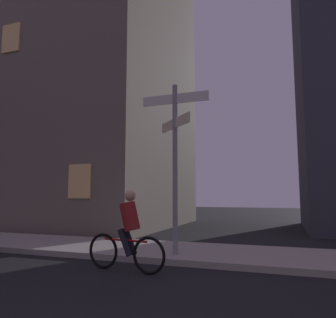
# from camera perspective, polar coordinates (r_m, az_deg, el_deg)

# --- Properties ---
(sidewalk_kerb) EXTENTS (40.00, 2.61, 0.14)m
(sidewalk_kerb) POSITION_cam_1_polar(r_m,az_deg,el_deg) (8.18, 12.60, -16.48)
(sidewalk_kerb) COLOR #9E9991
(sidewalk_kerb) RESTS_ON ground_plane
(signpost) EXTENTS (1.72, 1.07, 4.10)m
(signpost) POSITION_cam_1_polar(r_m,az_deg,el_deg) (7.77, 1.26, 1.47)
(signpost) COLOR gray
(signpost) RESTS_ON sidewalk_kerb
(cyclist) EXTENTS (1.81, 0.37, 1.61)m
(cyclist) POSITION_cam_1_polar(r_m,az_deg,el_deg) (6.63, -7.24, -13.05)
(cyclist) COLOR black
(cyclist) RESTS_ON ground_plane
(building_left_block) EXTENTS (10.59, 9.25, 20.73)m
(building_left_block) POSITION_cam_1_polar(r_m,az_deg,el_deg) (19.58, -15.40, 20.66)
(building_left_block) COLOR #6B6056
(building_left_block) RESTS_ON ground_plane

